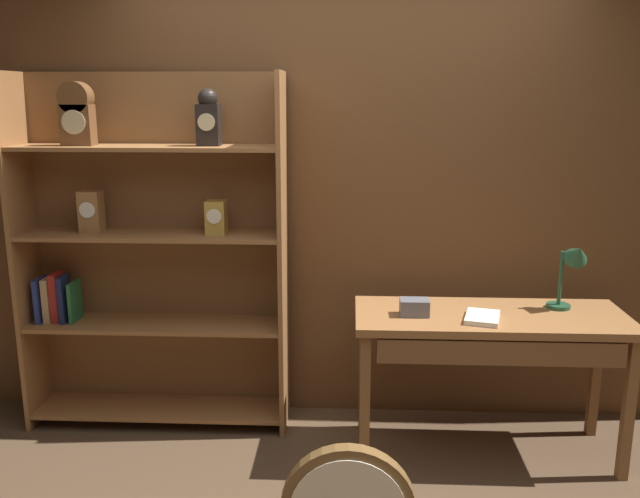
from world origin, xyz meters
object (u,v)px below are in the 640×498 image
Objects in this scene: toolbox_small at (414,307)px; bookshelf at (149,252)px; open_repair_manual at (482,317)px; workbench at (491,333)px; desk_lamp at (573,264)px.

bookshelf is at bearing 166.61° from toolbox_small.
bookshelf is 1.84m from open_repair_manual.
open_repair_manual is (-0.06, -0.07, 0.11)m from workbench.
toolbox_small is 0.34m from open_repair_manual.
desk_lamp is 0.56m from open_repair_manual.
toolbox_small is at bearing -175.00° from open_repair_manual.
toolbox_small is at bearing -13.39° from bookshelf.
toolbox_small is (-0.81, -0.12, -0.20)m from desk_lamp.
bookshelf is 1.51m from toolbox_small.
bookshelf reaches higher than open_repair_manual.
desk_lamp is at bearing -5.79° from bookshelf.
desk_lamp is at bearing 13.57° from workbench.
workbench is 3.62× the size of desk_lamp.
bookshelf reaches higher than toolbox_small.
workbench is 0.15m from open_repair_manual.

